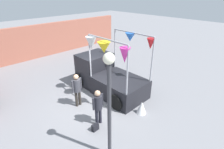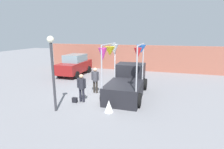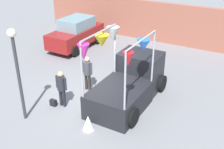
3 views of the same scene
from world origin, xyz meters
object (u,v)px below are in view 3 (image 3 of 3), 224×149
Objects in this scene: person_customer at (61,86)px; folded_kite_bundle_white at (88,123)px; vendor_truck at (130,81)px; person_vendor at (87,70)px; parked_car at (76,33)px; handbag at (53,103)px; street_lamp at (16,62)px.

person_customer is 2.11m from folded_kite_bundle_white.
vendor_truck is 2.04m from person_vendor.
person_vendor is at bearing 85.17° from person_customer.
person_vendor is (0.14, 1.66, 0.04)m from person_customer.
handbag is at bearing -62.14° from parked_car.
folded_kite_bundle_white is at bearing -24.14° from person_customer.
person_customer is 2.16m from street_lamp.
street_lamp is at bearing -166.57° from folded_kite_bundle_white.
parked_car is 2.52× the size of person_customer.
vendor_truck reaches higher than parked_car.
person_vendor is 2.74× the size of folded_kite_bundle_white.
parked_car is 5.58m from person_vendor.
parked_car reaches higher than person_vendor.
handbag is at bearing 72.87° from street_lamp.
folded_kite_bundle_white is (1.69, -2.48, -0.69)m from person_vendor.
person_vendor is (-2.02, -0.24, 0.11)m from vendor_truck.
person_vendor reaches higher than person_customer.
person_customer is 0.97× the size of person_vendor.
vendor_truck reaches higher than person_customer.
vendor_truck is 6.94m from parked_car.
person_vendor is at bearing 74.29° from street_lamp.
folded_kite_bundle_white is at bearing -51.13° from parked_car.
person_customer is at bearing -138.62° from vendor_truck.
vendor_truck reaches higher than folded_kite_bundle_white.
vendor_truck is at bearing 41.38° from person_customer.
person_vendor reaches higher than handbag.
folded_kite_bundle_white is (1.83, -0.82, -0.65)m from person_customer.
person_vendor is 3.51m from street_lamp.
person_customer is 1.67m from person_vendor.
parked_car is at bearing 128.87° from folded_kite_bundle_white.
street_lamp is (-2.89, -3.33, 1.52)m from vendor_truck.
handbag is 2.27m from folded_kite_bundle_white.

